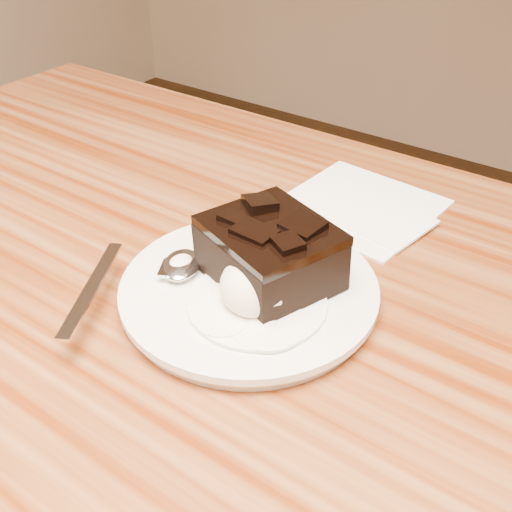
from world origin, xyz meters
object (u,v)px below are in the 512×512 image
Objects in this scene: brownie at (270,256)px; ice_cream_scoop at (257,285)px; napkin at (359,205)px; spoon at (181,266)px; plate at (249,292)px.

brownie is 1.63× the size of ice_cream_scoop.
ice_cream_scoop is 0.21m from napkin.
brownie is 0.54× the size of spoon.
plate is 0.04m from ice_cream_scoop.
brownie is 0.18m from napkin.
ice_cream_scoop is 0.42× the size of napkin.
spoon is (-0.08, -0.00, -0.01)m from ice_cream_scoop.
ice_cream_scoop is 0.33× the size of spoon.
ice_cream_scoop reaches higher than napkin.
brownie is 0.68× the size of napkin.
brownie is at bearing -87.95° from napkin.
ice_cream_scoop is at bearing -71.68° from brownie.
ice_cream_scoop is (0.01, -0.03, -0.00)m from brownie.
plate is 1.17× the size of spoon.
napkin is (-0.01, 0.17, -0.04)m from brownie.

